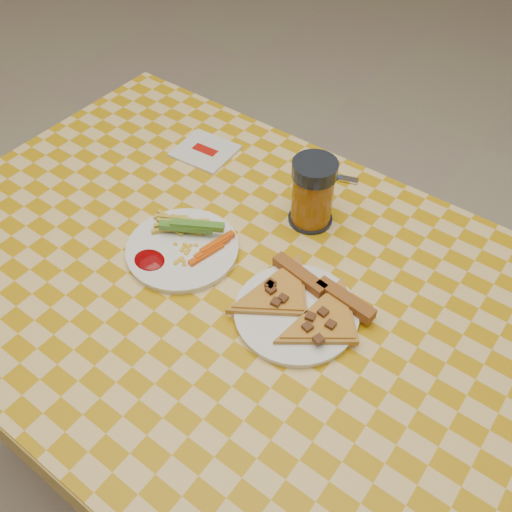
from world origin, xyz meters
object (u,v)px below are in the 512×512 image
object	(u,v)px
plate_left	(183,250)
plate_right	(296,314)
table	(228,300)
drink_glass	(313,193)

from	to	relation	value
plate_left	plate_right	world-z (taller)	same
table	plate_right	size ratio (longest dim) A/B	5.96
table	plate_right	bearing A→B (deg)	0.53
plate_left	drink_glass	bearing A→B (deg)	56.47
plate_left	plate_right	bearing A→B (deg)	0.99
table	plate_left	world-z (taller)	plate_left
plate_right	drink_glass	world-z (taller)	drink_glass
plate_left	drink_glass	xyz separation A→B (m)	(0.15, 0.22, 0.07)
plate_right	plate_left	bearing A→B (deg)	-179.01
table	plate_left	size ratio (longest dim) A/B	5.98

